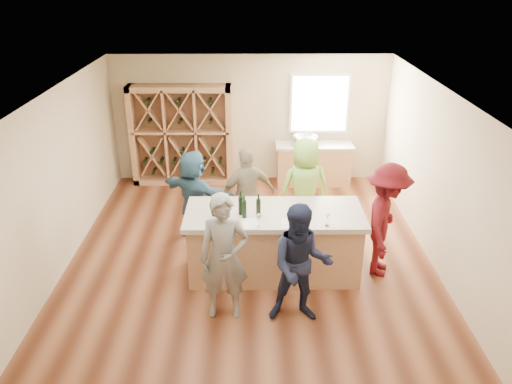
{
  "coord_description": "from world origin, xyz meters",
  "views": [
    {
      "loc": [
        0.05,
        -7.13,
        4.52
      ],
      "look_at": [
        0.1,
        0.2,
        1.15
      ],
      "focal_mm": 35.0,
      "sensor_mm": 36.0,
      "label": 1
    }
  ],
  "objects_px": {
    "wine_bottle_e": "(258,208)",
    "person_far_mid": "(247,194)",
    "person_server": "(385,220)",
    "person_near_right": "(301,265)",
    "tasting_counter_base": "(274,245)",
    "person_near_left": "(224,258)",
    "wine_bottle_d": "(244,209)",
    "wine_bottle_b": "(228,211)",
    "sink": "(305,140)",
    "person_far_left": "(194,195)",
    "wine_rack": "(182,136)",
    "person_far_right": "(305,188)",
    "wine_bottle_a": "(214,207)",
    "wine_bottle_c": "(241,205)"
  },
  "relations": [
    {
      "from": "tasting_counter_base",
      "to": "wine_bottle_e",
      "type": "bearing_deg",
      "value": -147.02
    },
    {
      "from": "person_server",
      "to": "person_near_right",
      "type": "bearing_deg",
      "value": 148.93
    },
    {
      "from": "tasting_counter_base",
      "to": "wine_bottle_b",
      "type": "relative_size",
      "value": 9.66
    },
    {
      "from": "person_near_right",
      "to": "person_server",
      "type": "distance_m",
      "value": 1.82
    },
    {
      "from": "person_far_left",
      "to": "tasting_counter_base",
      "type": "bearing_deg",
      "value": 171.44
    },
    {
      "from": "wine_rack",
      "to": "person_far_mid",
      "type": "relative_size",
      "value": 1.3
    },
    {
      "from": "wine_rack",
      "to": "person_server",
      "type": "xyz_separation_m",
      "value": [
        3.59,
        -3.63,
        -0.18
      ]
    },
    {
      "from": "tasting_counter_base",
      "to": "person_far_left",
      "type": "xyz_separation_m",
      "value": [
        -1.36,
        1.17,
        0.32
      ]
    },
    {
      "from": "wine_bottle_e",
      "to": "wine_rack",
      "type": "bearing_deg",
      "value": 113.2
    },
    {
      "from": "wine_bottle_d",
      "to": "person_far_left",
      "type": "relative_size",
      "value": 0.17
    },
    {
      "from": "tasting_counter_base",
      "to": "person_far_left",
      "type": "height_order",
      "value": "person_far_left"
    },
    {
      "from": "wine_bottle_b",
      "to": "person_far_right",
      "type": "relative_size",
      "value": 0.15
    },
    {
      "from": "person_near_left",
      "to": "person_far_right",
      "type": "height_order",
      "value": "person_near_left"
    },
    {
      "from": "sink",
      "to": "person_near_right",
      "type": "xyz_separation_m",
      "value": [
        -0.51,
        -4.72,
        -0.14
      ]
    },
    {
      "from": "wine_rack",
      "to": "person_far_left",
      "type": "relative_size",
      "value": 1.34
    },
    {
      "from": "sink",
      "to": "tasting_counter_base",
      "type": "xyz_separation_m",
      "value": [
        -0.82,
        -3.57,
        -0.51
      ]
    },
    {
      "from": "person_near_right",
      "to": "person_far_left",
      "type": "distance_m",
      "value": 2.85
    },
    {
      "from": "person_near_left",
      "to": "person_near_right",
      "type": "xyz_separation_m",
      "value": [
        1.03,
        -0.11,
        -0.05
      ]
    },
    {
      "from": "person_far_right",
      "to": "person_far_left",
      "type": "height_order",
      "value": "person_far_right"
    },
    {
      "from": "wine_bottle_c",
      "to": "person_near_right",
      "type": "bearing_deg",
      "value": -52.63
    },
    {
      "from": "person_far_right",
      "to": "wine_bottle_c",
      "type": "bearing_deg",
      "value": 38.36
    },
    {
      "from": "wine_bottle_b",
      "to": "wine_bottle_e",
      "type": "relative_size",
      "value": 0.94
    },
    {
      "from": "person_near_right",
      "to": "wine_bottle_a",
      "type": "bearing_deg",
      "value": 140.75
    },
    {
      "from": "person_near_left",
      "to": "wine_bottle_d",
      "type": "bearing_deg",
      "value": 71.27
    },
    {
      "from": "person_far_right",
      "to": "wine_bottle_d",
      "type": "bearing_deg",
      "value": 42.12
    },
    {
      "from": "person_near_right",
      "to": "person_server",
      "type": "height_order",
      "value": "person_server"
    },
    {
      "from": "sink",
      "to": "wine_bottle_c",
      "type": "bearing_deg",
      "value": -110.06
    },
    {
      "from": "wine_bottle_b",
      "to": "wine_bottle_e",
      "type": "distance_m",
      "value": 0.46
    },
    {
      "from": "wine_bottle_a",
      "to": "person_far_left",
      "type": "height_order",
      "value": "person_far_left"
    },
    {
      "from": "person_far_left",
      "to": "person_near_left",
      "type": "bearing_deg",
      "value": 138.34
    },
    {
      "from": "wine_rack",
      "to": "person_far_right",
      "type": "relative_size",
      "value": 1.2
    },
    {
      "from": "tasting_counter_base",
      "to": "wine_bottle_e",
      "type": "height_order",
      "value": "wine_bottle_e"
    },
    {
      "from": "wine_bottle_e",
      "to": "person_near_right",
      "type": "bearing_deg",
      "value": -60.47
    },
    {
      "from": "tasting_counter_base",
      "to": "person_near_left",
      "type": "xyz_separation_m",
      "value": [
        -0.72,
        -1.03,
        0.42
      ]
    },
    {
      "from": "tasting_counter_base",
      "to": "person_far_left",
      "type": "bearing_deg",
      "value": 139.29
    },
    {
      "from": "wine_bottle_b",
      "to": "person_far_right",
      "type": "height_order",
      "value": "person_far_right"
    },
    {
      "from": "person_near_right",
      "to": "person_far_right",
      "type": "distance_m",
      "value": 2.38
    },
    {
      "from": "tasting_counter_base",
      "to": "person_far_right",
      "type": "distance_m",
      "value": 1.42
    },
    {
      "from": "wine_bottle_d",
      "to": "wine_bottle_b",
      "type": "bearing_deg",
      "value": -170.31
    },
    {
      "from": "wine_rack",
      "to": "person_near_right",
      "type": "distance_m",
      "value": 5.27
    },
    {
      "from": "person_server",
      "to": "person_far_left",
      "type": "bearing_deg",
      "value": 88.83
    },
    {
      "from": "wine_bottle_c",
      "to": "person_far_right",
      "type": "bearing_deg",
      "value": 49.79
    },
    {
      "from": "wine_bottle_d",
      "to": "person_near_right",
      "type": "distance_m",
      "value": 1.27
    },
    {
      "from": "wine_bottle_c",
      "to": "person_far_left",
      "type": "height_order",
      "value": "person_far_left"
    },
    {
      "from": "wine_bottle_e",
      "to": "person_far_mid",
      "type": "relative_size",
      "value": 0.17
    },
    {
      "from": "wine_bottle_e",
      "to": "person_far_right",
      "type": "xyz_separation_m",
      "value": [
        0.83,
        1.38,
        -0.31
      ]
    },
    {
      "from": "sink",
      "to": "wine_bottle_b",
      "type": "bearing_deg",
      "value": -111.83
    },
    {
      "from": "sink",
      "to": "tasting_counter_base",
      "type": "distance_m",
      "value": 3.7
    },
    {
      "from": "wine_rack",
      "to": "tasting_counter_base",
      "type": "height_order",
      "value": "wine_rack"
    },
    {
      "from": "wine_rack",
      "to": "wine_bottle_e",
      "type": "xyz_separation_m",
      "value": [
        1.63,
        -3.8,
        0.12
      ]
    }
  ]
}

